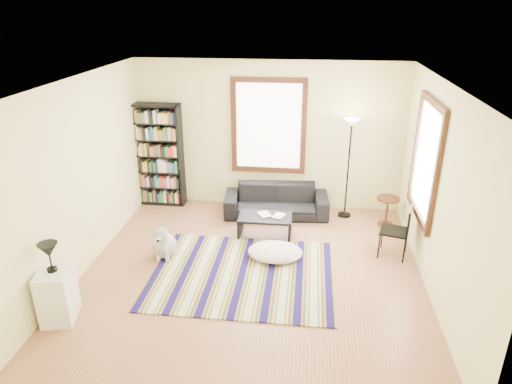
# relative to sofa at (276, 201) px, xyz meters

# --- Properties ---
(floor) EXTENTS (5.00, 5.00, 0.10)m
(floor) POSITION_rel_sofa_xyz_m (-0.20, -2.05, -0.33)
(floor) COLOR #A36D4A
(floor) RESTS_ON ground
(ceiling) EXTENTS (5.00, 5.00, 0.10)m
(ceiling) POSITION_rel_sofa_xyz_m (-0.20, -2.05, 2.57)
(ceiling) COLOR white
(ceiling) RESTS_ON floor
(wall_back) EXTENTS (5.00, 0.10, 2.80)m
(wall_back) POSITION_rel_sofa_xyz_m (-0.20, 0.50, 1.12)
(wall_back) COLOR beige
(wall_back) RESTS_ON floor
(wall_front) EXTENTS (5.00, 0.10, 2.80)m
(wall_front) POSITION_rel_sofa_xyz_m (-0.20, -4.60, 1.12)
(wall_front) COLOR beige
(wall_front) RESTS_ON floor
(wall_left) EXTENTS (0.10, 5.00, 2.80)m
(wall_left) POSITION_rel_sofa_xyz_m (-2.75, -2.05, 1.12)
(wall_left) COLOR beige
(wall_left) RESTS_ON floor
(wall_right) EXTENTS (0.10, 5.00, 2.80)m
(wall_right) POSITION_rel_sofa_xyz_m (2.35, -2.05, 1.12)
(wall_right) COLOR beige
(wall_right) RESTS_ON floor
(window_back) EXTENTS (1.20, 0.06, 1.60)m
(window_back) POSITION_rel_sofa_xyz_m (-0.20, 0.42, 1.32)
(window_back) COLOR white
(window_back) RESTS_ON wall_back
(window_right) EXTENTS (0.06, 1.20, 1.60)m
(window_right) POSITION_rel_sofa_xyz_m (2.27, -1.25, 1.32)
(window_right) COLOR white
(window_right) RESTS_ON wall_right
(rug) EXTENTS (2.70, 2.16, 0.02)m
(rug) POSITION_rel_sofa_xyz_m (-0.34, -2.11, -0.27)
(rug) COLOR #130D45
(rug) RESTS_ON floor
(sofa) EXTENTS (0.90, 1.98, 0.56)m
(sofa) POSITION_rel_sofa_xyz_m (0.00, 0.00, 0.00)
(sofa) COLOR black
(sofa) RESTS_ON floor
(bookshelf) EXTENTS (0.90, 0.30, 2.00)m
(bookshelf) POSITION_rel_sofa_xyz_m (-2.30, 0.27, 0.72)
(bookshelf) COLOR black
(bookshelf) RESTS_ON floor
(coffee_table) EXTENTS (0.95, 0.61, 0.36)m
(coffee_table) POSITION_rel_sofa_xyz_m (-0.13, -0.85, -0.10)
(coffee_table) COLOR black
(coffee_table) RESTS_ON floor
(book_a) EXTENTS (0.30, 0.27, 0.02)m
(book_a) POSITION_rel_sofa_xyz_m (-0.23, -0.85, 0.09)
(book_a) COLOR beige
(book_a) RESTS_ON coffee_table
(book_b) EXTENTS (0.24, 0.28, 0.02)m
(book_b) POSITION_rel_sofa_xyz_m (0.02, -0.80, 0.09)
(book_b) COLOR beige
(book_b) RESTS_ON coffee_table
(floor_cushion) EXTENTS (0.92, 0.73, 0.22)m
(floor_cushion) POSITION_rel_sofa_xyz_m (0.11, -1.59, -0.17)
(floor_cushion) COLOR silver
(floor_cushion) RESTS_ON floor
(floor_lamp) EXTENTS (0.37, 0.37, 1.86)m
(floor_lamp) POSITION_rel_sofa_xyz_m (1.29, 0.10, 0.65)
(floor_lamp) COLOR black
(floor_lamp) RESTS_ON floor
(side_table) EXTENTS (0.51, 0.51, 0.54)m
(side_table) POSITION_rel_sofa_xyz_m (2.00, -0.22, -0.01)
(side_table) COLOR #411D10
(side_table) RESTS_ON floor
(folding_chair) EXTENTS (0.51, 0.50, 0.86)m
(folding_chair) POSITION_rel_sofa_xyz_m (1.95, -1.28, 0.15)
(folding_chair) COLOR black
(folding_chair) RESTS_ON floor
(white_cabinet) EXTENTS (0.48, 0.57, 0.70)m
(white_cabinet) POSITION_rel_sofa_xyz_m (-2.50, -3.37, 0.07)
(white_cabinet) COLOR white
(white_cabinet) RESTS_ON floor
(table_lamp) EXTENTS (0.30, 0.30, 0.38)m
(table_lamp) POSITION_rel_sofa_xyz_m (-2.50, -3.37, 0.61)
(table_lamp) COLOR black
(table_lamp) RESTS_ON white_cabinet
(dog) EXTENTS (0.48, 0.64, 0.60)m
(dog) POSITION_rel_sofa_xyz_m (-1.63, -1.73, 0.02)
(dog) COLOR #B3B3B3
(dog) RESTS_ON floor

